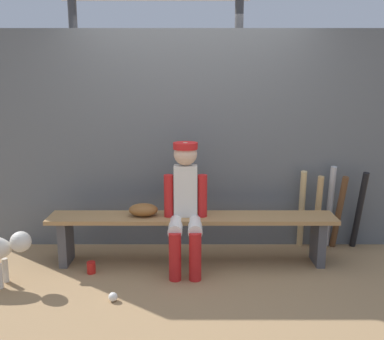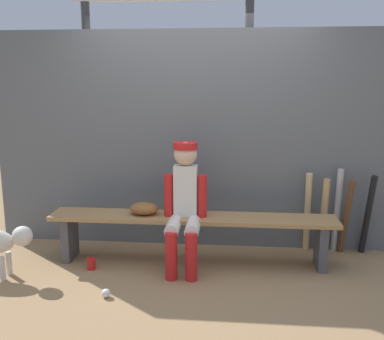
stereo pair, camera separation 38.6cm
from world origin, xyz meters
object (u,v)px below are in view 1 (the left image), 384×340
at_px(player_seated, 185,202).
at_px(cup_on_ground, 91,268).
at_px(baseball, 113,297).
at_px(cup_on_bench, 180,211).
at_px(dugout_bench, 192,226).
at_px(bat_wood_tan, 318,213).
at_px(bat_wood_dark, 339,213).
at_px(bat_wood_natural, 302,209).
at_px(baseball_glove, 143,210).
at_px(bat_aluminum_black, 359,210).
at_px(bat_aluminum_silver, 330,207).

xyz_separation_m(player_seated, cup_on_ground, (-0.88, -0.13, -0.60)).
height_order(baseball, cup_on_ground, cup_on_ground).
bearing_deg(player_seated, cup_on_bench, 119.42).
distance_m(dugout_bench, bat_wood_tan, 1.36).
bearing_deg(player_seated, bat_wood_dark, 16.16).
height_order(bat_wood_dark, baseball, bat_wood_dark).
bearing_deg(dugout_bench, baseball, -129.75).
bearing_deg(baseball, dugout_bench, 50.25).
bearing_deg(dugout_bench, bat_wood_dark, 12.80).
relative_size(dugout_bench, bat_wood_tan, 3.44).
relative_size(cup_on_ground, cup_on_bench, 1.00).
distance_m(bat_wood_dark, cup_on_ground, 2.56).
height_order(bat_wood_natural, baseball, bat_wood_natural).
height_order(player_seated, baseball_glove, player_seated).
bearing_deg(bat_wood_dark, bat_aluminum_black, 3.95).
bearing_deg(cup_on_ground, baseball, -60.98).
xyz_separation_m(player_seated, bat_wood_dark, (1.59, 0.46, -0.25)).
bearing_deg(bat_aluminum_silver, baseball, -150.45).
distance_m(bat_wood_natural, bat_wood_tan, 0.17).
xyz_separation_m(dugout_bench, bat_wood_natural, (1.16, 0.41, 0.05)).
xyz_separation_m(baseball_glove, cup_on_ground, (-0.47, -0.24, -0.49)).
distance_m(cup_on_ground, cup_on_bench, 0.98).
bearing_deg(cup_on_bench, bat_wood_dark, 12.28).
height_order(dugout_bench, bat_aluminum_silver, bat_aluminum_silver).
distance_m(bat_aluminum_silver, bat_wood_dark, 0.11).
distance_m(dugout_bench, player_seated, 0.30).
distance_m(bat_wood_natural, cup_on_ground, 2.23).
height_order(dugout_bench, bat_wood_natural, bat_wood_natural).
bearing_deg(dugout_bench, bat_aluminum_silver, 16.02).
height_order(baseball_glove, cup_on_bench, baseball_glove).
relative_size(bat_wood_tan, bat_aluminum_black, 0.94).
relative_size(bat_wood_tan, cup_on_bench, 7.30).
relative_size(bat_wood_natural, bat_aluminum_silver, 0.95).
relative_size(dugout_bench, player_seated, 2.31).
bearing_deg(bat_wood_natural, cup_on_ground, -162.76).
bearing_deg(cup_on_bench, player_seated, -60.58).
xyz_separation_m(baseball_glove, bat_wood_natural, (1.63, 0.41, -0.12)).
bearing_deg(cup_on_ground, bat_aluminum_silver, 15.38).
bearing_deg(player_seated, bat_wood_natural, 23.23).
xyz_separation_m(player_seated, cup_on_bench, (-0.06, 0.10, -0.12)).
height_order(dugout_bench, player_seated, player_seated).
bearing_deg(baseball, bat_wood_tan, 29.81).
xyz_separation_m(bat_wood_tan, bat_aluminum_silver, (0.15, 0.07, 0.05)).
bearing_deg(baseball, player_seated, 48.58).
relative_size(bat_wood_tan, bat_wood_dark, 0.98).
xyz_separation_m(bat_wood_tan, bat_aluminum_black, (0.44, 0.02, 0.02)).
height_order(bat_wood_dark, cup_on_ground, bat_wood_dark).
bearing_deg(bat_wood_tan, baseball_glove, -168.94).
distance_m(dugout_bench, cup_on_bench, 0.20).
distance_m(bat_wood_tan, baseball, 2.28).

